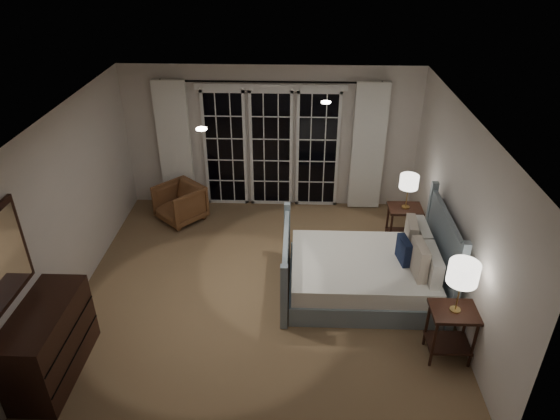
{
  "coord_description": "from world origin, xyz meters",
  "views": [
    {
      "loc": [
        0.45,
        -5.53,
        4.41
      ],
      "look_at": [
        0.23,
        0.37,
        1.05
      ],
      "focal_mm": 32.0,
      "sensor_mm": 36.0,
      "label": 1
    }
  ],
  "objects_px": {
    "armchair": "(180,203)",
    "dresser": "(49,342)",
    "nightstand_right": "(404,220)",
    "lamp_right": "(409,182)",
    "nightstand_left": "(451,326)",
    "bed": "(366,272)",
    "lamp_left": "(463,273)"
  },
  "relations": [
    {
      "from": "bed",
      "to": "armchair",
      "type": "relative_size",
      "value": 3.01
    },
    {
      "from": "bed",
      "to": "dresser",
      "type": "height_order",
      "value": "bed"
    },
    {
      "from": "lamp_right",
      "to": "armchair",
      "type": "xyz_separation_m",
      "value": [
        -3.65,
        0.63,
        -0.78
      ]
    },
    {
      "from": "nightstand_right",
      "to": "armchair",
      "type": "height_order",
      "value": "nightstand_right"
    },
    {
      "from": "nightstand_right",
      "to": "lamp_left",
      "type": "xyz_separation_m",
      "value": [
        0.12,
        -2.37,
        0.76
      ]
    },
    {
      "from": "nightstand_right",
      "to": "lamp_right",
      "type": "xyz_separation_m",
      "value": [
        0.0,
        0.0,
        0.66
      ]
    },
    {
      "from": "nightstand_right",
      "to": "dresser",
      "type": "bearing_deg",
      "value": -147.31
    },
    {
      "from": "nightstand_left",
      "to": "armchair",
      "type": "xyz_separation_m",
      "value": [
        -3.77,
        3.0,
        -0.13
      ]
    },
    {
      "from": "nightstand_left",
      "to": "dresser",
      "type": "xyz_separation_m",
      "value": [
        -4.47,
        -0.42,
        -0.0
      ]
    },
    {
      "from": "bed",
      "to": "nightstand_right",
      "type": "xyz_separation_m",
      "value": [
        0.71,
        1.21,
        0.12
      ]
    },
    {
      "from": "nightstand_left",
      "to": "dresser",
      "type": "height_order",
      "value": "dresser"
    },
    {
      "from": "lamp_left",
      "to": "armchair",
      "type": "bearing_deg",
      "value": 141.47
    },
    {
      "from": "bed",
      "to": "nightstand_right",
      "type": "relative_size",
      "value": 3.19
    },
    {
      "from": "nightstand_left",
      "to": "nightstand_right",
      "type": "relative_size",
      "value": 1.03
    },
    {
      "from": "dresser",
      "to": "nightstand_right",
      "type": "bearing_deg",
      "value": 32.69
    },
    {
      "from": "nightstand_left",
      "to": "armchair",
      "type": "distance_m",
      "value": 4.82
    },
    {
      "from": "bed",
      "to": "lamp_left",
      "type": "bearing_deg",
      "value": -54.71
    },
    {
      "from": "nightstand_left",
      "to": "armchair",
      "type": "bearing_deg",
      "value": 141.47
    },
    {
      "from": "lamp_left",
      "to": "lamp_right",
      "type": "bearing_deg",
      "value": 92.87
    },
    {
      "from": "bed",
      "to": "armchair",
      "type": "xyz_separation_m",
      "value": [
        -2.94,
        1.84,
        0.0
      ]
    },
    {
      "from": "armchair",
      "to": "dresser",
      "type": "bearing_deg",
      "value": -59.23
    },
    {
      "from": "dresser",
      "to": "bed",
      "type": "bearing_deg",
      "value": 23.48
    },
    {
      "from": "nightstand_left",
      "to": "nightstand_right",
      "type": "bearing_deg",
      "value": 92.87
    },
    {
      "from": "nightstand_left",
      "to": "nightstand_right",
      "type": "height_order",
      "value": "nightstand_left"
    },
    {
      "from": "nightstand_left",
      "to": "lamp_left",
      "type": "distance_m",
      "value": 0.74
    },
    {
      "from": "nightstand_left",
      "to": "dresser",
      "type": "relative_size",
      "value": 0.54
    },
    {
      "from": "nightstand_left",
      "to": "nightstand_right",
      "type": "xyz_separation_m",
      "value": [
        -0.12,
        2.37,
        -0.01
      ]
    },
    {
      "from": "armchair",
      "to": "nightstand_left",
      "type": "bearing_deg",
      "value": 3.88
    },
    {
      "from": "armchair",
      "to": "lamp_left",
      "type": "bearing_deg",
      "value": 3.88
    },
    {
      "from": "lamp_right",
      "to": "bed",
      "type": "bearing_deg",
      "value": -120.26
    },
    {
      "from": "armchair",
      "to": "dresser",
      "type": "relative_size",
      "value": 0.55
    },
    {
      "from": "armchair",
      "to": "bed",
      "type": "bearing_deg",
      "value": 10.45
    }
  ]
}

